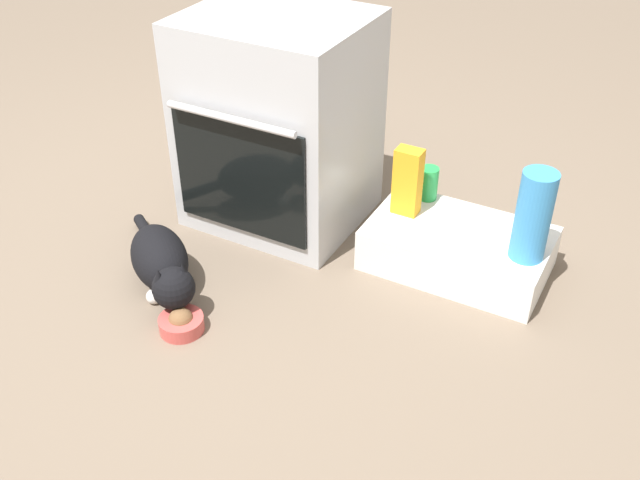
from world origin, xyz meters
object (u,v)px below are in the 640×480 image
(soda_can, at_px, (429,183))
(water_bottle, at_px, (533,216))
(pantry_cabinet, at_px, (458,248))
(juice_carton, at_px, (408,182))
(food_bowl, at_px, (181,322))
(cat, at_px, (162,263))
(oven, at_px, (279,122))

(soda_can, bearing_deg, water_bottle, -23.97)
(pantry_cabinet, bearing_deg, juice_carton, 175.00)
(food_bowl, xyz_separation_m, cat, (-0.17, 0.14, 0.08))
(cat, xyz_separation_m, soda_can, (0.63, 0.71, 0.10))
(oven, height_order, food_bowl, oven)
(oven, distance_m, cat, 0.65)
(juice_carton, bearing_deg, oven, -178.89)
(water_bottle, relative_size, soda_can, 2.50)
(food_bowl, bearing_deg, cat, 141.66)
(soda_can, bearing_deg, oven, -166.13)
(soda_can, bearing_deg, food_bowl, -118.16)
(food_bowl, bearing_deg, juice_carton, 59.95)
(food_bowl, relative_size, soda_can, 1.15)
(water_bottle, distance_m, soda_can, 0.45)
(oven, height_order, water_bottle, oven)
(pantry_cabinet, height_order, cat, cat)
(oven, xyz_separation_m, water_bottle, (0.93, -0.05, -0.08))
(oven, xyz_separation_m, pantry_cabinet, (0.70, -0.01, -0.30))
(oven, bearing_deg, soda_can, 13.87)
(pantry_cabinet, relative_size, food_bowl, 4.32)
(cat, bearing_deg, oven, 118.61)
(soda_can, bearing_deg, juice_carton, -105.42)
(cat, xyz_separation_m, juice_carton, (0.60, 0.59, 0.16))
(pantry_cabinet, distance_m, juice_carton, 0.28)
(oven, bearing_deg, juice_carton, 1.11)
(oven, distance_m, water_bottle, 0.94)
(juice_carton, bearing_deg, soda_can, 74.58)
(pantry_cabinet, relative_size, cat, 1.13)
(cat, height_order, soda_can, soda_can)
(food_bowl, bearing_deg, pantry_cabinet, 48.58)
(juice_carton, relative_size, water_bottle, 0.80)
(pantry_cabinet, bearing_deg, cat, -144.40)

